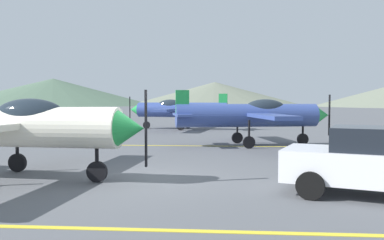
% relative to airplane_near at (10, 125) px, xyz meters
% --- Properties ---
extents(ground_plane, '(400.00, 400.00, 0.00)m').
position_rel_airplane_near_xyz_m(ground_plane, '(3.57, 0.13, -1.53)').
color(ground_plane, '#54565B').
extents(apron_line_near, '(80.00, 0.16, 0.01)m').
position_rel_airplane_near_xyz_m(apron_line_near, '(3.57, -4.16, -1.53)').
color(apron_line_near, yellow).
rests_on(apron_line_near, ground_plane).
extents(apron_line_far, '(80.00, 0.16, 0.01)m').
position_rel_airplane_near_xyz_m(apron_line_far, '(3.57, 8.73, -1.53)').
color(apron_line_far, yellow).
rests_on(apron_line_far, ground_plane).
extents(airplane_near, '(7.90, 9.09, 2.72)m').
position_rel_airplane_near_xyz_m(airplane_near, '(0.00, 0.00, 0.00)').
color(airplane_near, silver).
rests_on(airplane_near, ground_plane).
extents(airplane_mid, '(7.95, 9.06, 2.72)m').
position_rel_airplane_near_xyz_m(airplane_mid, '(7.44, 9.09, 0.00)').
color(airplane_mid, '#33478C').
rests_on(airplane_mid, ground_plane).
extents(airplane_far, '(7.94, 9.09, 2.72)m').
position_rel_airplane_near_xyz_m(airplane_far, '(2.53, 20.00, 0.00)').
color(airplane_far, '#33478C').
rests_on(airplane_far, ground_plane).
extents(car_sedan, '(4.66, 3.18, 1.62)m').
position_rel_airplane_near_xyz_m(car_sedan, '(9.63, -1.41, -0.69)').
color(car_sedan, white).
rests_on(car_sedan, ground_plane).
extents(hill_left, '(83.71, 83.71, 11.12)m').
position_rel_airplane_near_xyz_m(hill_left, '(-64.15, 152.33, 4.03)').
color(hill_left, '#4C6651').
rests_on(hill_left, ground_plane).
extents(hill_centerleft, '(72.61, 72.61, 9.70)m').
position_rel_airplane_near_xyz_m(hill_centerleft, '(2.47, 158.24, 3.32)').
color(hill_centerleft, slate).
rests_on(hill_centerleft, ground_plane).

